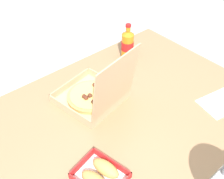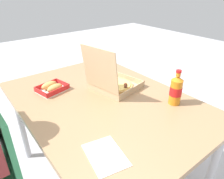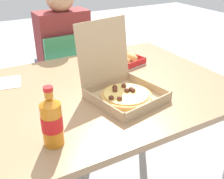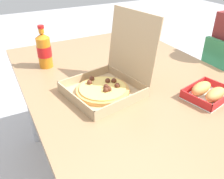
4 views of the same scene
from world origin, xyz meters
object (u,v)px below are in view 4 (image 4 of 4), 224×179
at_px(cola_bottle, 44,50).
at_px(paper_menu, 132,43).
at_px(pizza_box_open, 108,81).
at_px(bread_side_box, 208,92).

height_order(cola_bottle, paper_menu, cola_bottle).
bearing_deg(pizza_box_open, paper_menu, 138.62).
bearing_deg(bread_side_box, pizza_box_open, -124.74).
bearing_deg(pizza_box_open, cola_bottle, -154.99).
xyz_separation_m(cola_bottle, paper_menu, (-0.09, 0.60, -0.09)).
distance_m(bread_side_box, cola_bottle, 0.83).
bearing_deg(cola_bottle, bread_side_box, 40.17).
distance_m(cola_bottle, paper_menu, 0.61).
xyz_separation_m(pizza_box_open, cola_bottle, (-0.39, -0.18, 0.05)).
height_order(pizza_box_open, bread_side_box, pizza_box_open).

